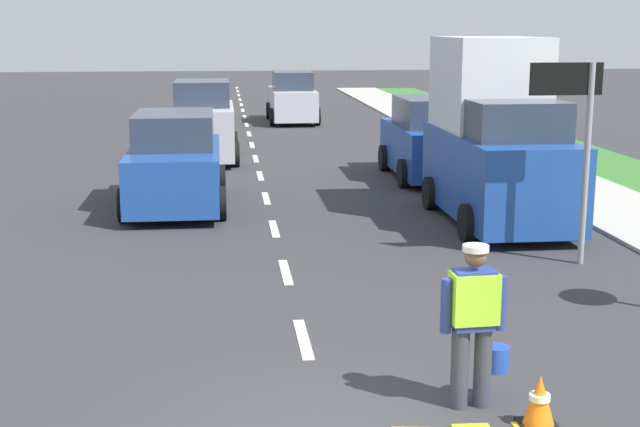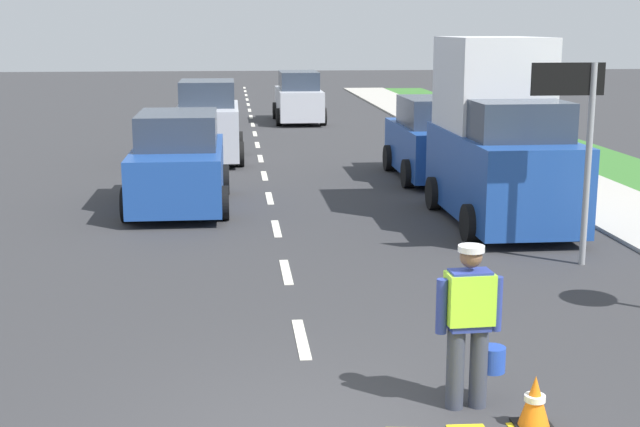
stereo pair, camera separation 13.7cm
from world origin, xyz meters
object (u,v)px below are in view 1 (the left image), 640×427
traffic_cone_near (539,401)px  car_oncoming_lead (175,164)px  road_worker (475,318)px  car_outgoing_far (292,99)px  lane_direction_sign (574,114)px  car_parked_far (430,141)px  delivery_truck (496,139)px  car_oncoming_second (203,124)px

traffic_cone_near → car_oncoming_lead: 11.61m
road_worker → car_outgoing_far: size_ratio=0.39×
lane_direction_sign → car_oncoming_lead: size_ratio=0.74×
road_worker → car_parked_far: car_parked_far is taller
car_oncoming_lead → car_parked_far: bearing=25.8°
traffic_cone_near → delivery_truck: (2.32, 8.91, 1.35)m
road_worker → lane_direction_sign: (3.01, 5.10, 1.48)m
delivery_truck → car_outgoing_far: 18.69m
road_worker → car_outgoing_far: 26.89m
lane_direction_sign → traffic_cone_near: 6.53m
lane_direction_sign → car_parked_far: size_ratio=0.79×
lane_direction_sign → car_outgoing_far: 22.00m
car_oncoming_lead → car_oncoming_second: car_oncoming_second is taller
car_parked_far → car_outgoing_far: 13.75m
lane_direction_sign → delivery_truck: size_ratio=0.70×
car_oncoming_lead → car_outgoing_far: size_ratio=1.01×
traffic_cone_near → car_parked_far: bearing=80.9°
traffic_cone_near → car_outgoing_far: size_ratio=0.12×
lane_direction_sign → car_oncoming_second: size_ratio=0.82×
car_oncoming_second → car_oncoming_lead: bearing=-93.9°
car_oncoming_lead → car_oncoming_second: 6.59m
traffic_cone_near → car_oncoming_lead: (-3.94, 10.90, 0.67)m
road_worker → car_parked_far: bearing=78.5°
lane_direction_sign → car_oncoming_second: bearing=116.8°
car_outgoing_far → car_parked_far: bearing=-80.0°
car_oncoming_lead → lane_direction_sign: bearing=-39.2°
road_worker → car_oncoming_lead: car_oncoming_lead is taller
traffic_cone_near → car_oncoming_second: 17.84m
traffic_cone_near → delivery_truck: size_ratio=0.11×
road_worker → lane_direction_sign: size_ratio=0.52×
traffic_cone_near → car_outgoing_far: bearing=90.3°
car_parked_far → car_outgoing_far: bearing=100.0°
traffic_cone_near → car_parked_far: size_ratio=0.13×
lane_direction_sign → car_outgoing_far: size_ratio=0.75×
car_parked_far → car_outgoing_far: car_parked_far is taller
car_parked_far → car_oncoming_second: bearing=147.8°
car_oncoming_lead → car_parked_far: car_parked_far is taller
road_worker → car_outgoing_far: car_outgoing_far is taller
lane_direction_sign → car_oncoming_second: (-5.99, 11.84, -1.36)m
delivery_truck → car_parked_far: bearing=91.1°
delivery_truck → car_oncoming_second: bearing=124.1°
delivery_truck → car_oncoming_second: delivery_truck is taller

